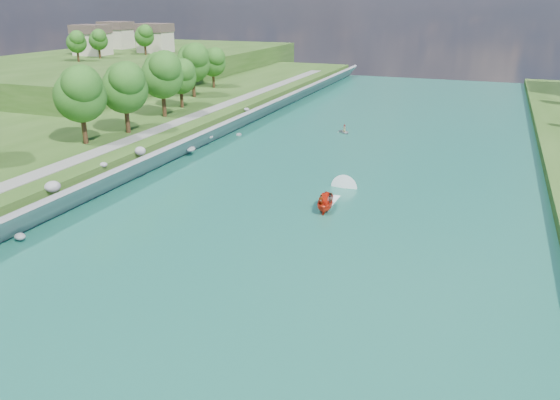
% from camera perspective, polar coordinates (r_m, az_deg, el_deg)
% --- Properties ---
extents(ground, '(260.00, 260.00, 0.00)m').
position_cam_1_polar(ground, '(53.31, -2.20, -6.51)').
color(ground, '#2D5119').
rests_on(ground, ground).
extents(river_water, '(55.00, 240.00, 0.10)m').
position_cam_1_polar(river_water, '(70.60, 4.24, 0.35)').
color(river_water, '#185B50').
rests_on(river_water, ground).
extents(berm_west, '(45.00, 240.00, 3.50)m').
position_cam_1_polar(berm_west, '(96.56, -25.47, 4.92)').
color(berm_west, '#2D5119').
rests_on(berm_west, ground).
extents(ridge_west, '(60.00, 120.00, 9.00)m').
position_cam_1_polar(ridge_west, '(173.00, -15.29, 13.03)').
color(ridge_west, '#2D5119').
rests_on(ridge_west, ground).
extents(riprap_bank, '(4.58, 236.00, 4.49)m').
position_cam_1_polar(riprap_bank, '(80.37, -13.82, 3.59)').
color(riprap_bank, slate).
rests_on(riprap_bank, ground).
extents(riverside_path, '(3.00, 200.00, 0.10)m').
position_cam_1_polar(riverside_path, '(84.45, -17.34, 5.28)').
color(riverside_path, gray).
rests_on(riverside_path, berm_west).
extents(ridge_houses, '(29.50, 29.50, 8.40)m').
position_cam_1_polar(ridge_houses, '(179.91, -16.24, 16.02)').
color(ridge_houses, beige).
rests_on(ridge_houses, ridge_west).
extents(trees_ridge, '(11.70, 37.17, 9.84)m').
position_cam_1_polar(trees_ridge, '(162.82, -16.51, 15.71)').
color(trees_ridge, '#1A5115').
rests_on(trees_ridge, ridge_west).
extents(motorboat, '(3.60, 19.26, 2.05)m').
position_cam_1_polar(motorboat, '(66.79, 5.01, -0.07)').
color(motorboat, red).
rests_on(motorboat, river_water).
extents(raft, '(3.51, 3.52, 1.65)m').
position_cam_1_polar(raft, '(105.35, 6.73, 7.16)').
color(raft, '#9B9EA4').
rests_on(raft, river_water).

